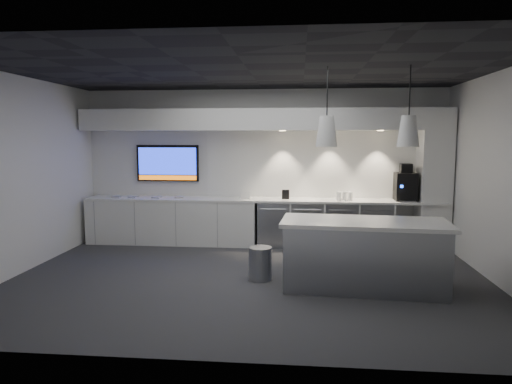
# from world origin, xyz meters

# --- Properties ---
(floor) EXTENTS (7.00, 7.00, 0.00)m
(floor) POSITION_xyz_m (0.00, 0.00, 0.00)
(floor) COLOR #313134
(floor) RESTS_ON ground
(ceiling) EXTENTS (7.00, 7.00, 0.00)m
(ceiling) POSITION_xyz_m (0.00, 0.00, 3.00)
(ceiling) COLOR black
(ceiling) RESTS_ON wall_back
(wall_back) EXTENTS (7.00, 0.00, 7.00)m
(wall_back) POSITION_xyz_m (0.00, 2.50, 1.50)
(wall_back) COLOR white
(wall_back) RESTS_ON floor
(wall_front) EXTENTS (7.00, 0.00, 7.00)m
(wall_front) POSITION_xyz_m (0.00, -2.50, 1.50)
(wall_front) COLOR white
(wall_front) RESTS_ON floor
(wall_left) EXTENTS (0.00, 7.00, 7.00)m
(wall_left) POSITION_xyz_m (-3.50, 0.00, 1.50)
(wall_left) COLOR white
(wall_left) RESTS_ON floor
(wall_right) EXTENTS (0.00, 7.00, 7.00)m
(wall_right) POSITION_xyz_m (3.50, 0.00, 1.50)
(wall_right) COLOR white
(wall_right) RESTS_ON floor
(back_counter) EXTENTS (6.80, 0.65, 0.04)m
(back_counter) POSITION_xyz_m (0.00, 2.17, 0.88)
(back_counter) COLOR white
(back_counter) RESTS_ON left_base_cabinets
(left_base_cabinets) EXTENTS (3.30, 0.63, 0.86)m
(left_base_cabinets) POSITION_xyz_m (-1.75, 2.17, 0.43)
(left_base_cabinets) COLOR white
(left_base_cabinets) RESTS_ON floor
(fridge_unit_a) EXTENTS (0.60, 0.61, 0.85)m
(fridge_unit_a) POSITION_xyz_m (0.25, 2.17, 0.42)
(fridge_unit_a) COLOR gray
(fridge_unit_a) RESTS_ON floor
(fridge_unit_b) EXTENTS (0.60, 0.61, 0.85)m
(fridge_unit_b) POSITION_xyz_m (0.88, 2.17, 0.42)
(fridge_unit_b) COLOR gray
(fridge_unit_b) RESTS_ON floor
(fridge_unit_c) EXTENTS (0.60, 0.61, 0.85)m
(fridge_unit_c) POSITION_xyz_m (1.51, 2.17, 0.42)
(fridge_unit_c) COLOR gray
(fridge_unit_c) RESTS_ON floor
(fridge_unit_d) EXTENTS (0.60, 0.61, 0.85)m
(fridge_unit_d) POSITION_xyz_m (2.14, 2.17, 0.42)
(fridge_unit_d) COLOR gray
(fridge_unit_d) RESTS_ON floor
(backsplash) EXTENTS (4.60, 0.03, 1.30)m
(backsplash) POSITION_xyz_m (1.20, 2.48, 1.55)
(backsplash) COLOR white
(backsplash) RESTS_ON wall_back
(soffit) EXTENTS (6.90, 0.60, 0.40)m
(soffit) POSITION_xyz_m (0.00, 2.20, 2.40)
(soffit) COLOR white
(soffit) RESTS_ON wall_back
(column) EXTENTS (0.55, 0.55, 2.60)m
(column) POSITION_xyz_m (3.20, 2.20, 1.30)
(column) COLOR white
(column) RESTS_ON floor
(wall_tv) EXTENTS (1.25, 0.07, 0.72)m
(wall_tv) POSITION_xyz_m (-1.90, 2.45, 1.56)
(wall_tv) COLOR black
(wall_tv) RESTS_ON wall_back
(island) EXTENTS (2.30, 1.12, 0.95)m
(island) POSITION_xyz_m (1.61, -0.26, 0.48)
(island) COLOR gray
(island) RESTS_ON floor
(bin) EXTENTS (0.42, 0.42, 0.48)m
(bin) POSITION_xyz_m (0.17, 0.00, 0.24)
(bin) COLOR gray
(bin) RESTS_ON floor
(coffee_machine) EXTENTS (0.39, 0.56, 0.69)m
(coffee_machine) POSITION_xyz_m (2.69, 2.20, 1.18)
(coffee_machine) COLOR black
(coffee_machine) RESTS_ON back_counter
(sign_black) EXTENTS (0.14, 0.03, 0.18)m
(sign_black) POSITION_xyz_m (0.47, 2.17, 0.99)
(sign_black) COLOR black
(sign_black) RESTS_ON back_counter
(sign_white) EXTENTS (0.18, 0.05, 0.14)m
(sign_white) POSITION_xyz_m (-0.30, 2.09, 0.97)
(sign_white) COLOR white
(sign_white) RESTS_ON back_counter
(cup_cluster) EXTENTS (0.29, 0.19, 0.16)m
(cup_cluster) POSITION_xyz_m (1.57, 2.14, 0.98)
(cup_cluster) COLOR white
(cup_cluster) RESTS_ON back_counter
(tray_a) EXTENTS (0.17, 0.17, 0.02)m
(tray_a) POSITION_xyz_m (-2.85, 2.11, 0.91)
(tray_a) COLOR #A5A5A5
(tray_a) RESTS_ON back_counter
(tray_b) EXTENTS (0.17, 0.17, 0.02)m
(tray_b) POSITION_xyz_m (-2.51, 2.12, 0.91)
(tray_b) COLOR #A5A5A5
(tray_b) RESTS_ON back_counter
(tray_c) EXTENTS (0.18, 0.18, 0.02)m
(tray_c) POSITION_xyz_m (-2.03, 2.10, 0.91)
(tray_c) COLOR #A5A5A5
(tray_c) RESTS_ON back_counter
(tray_d) EXTENTS (0.20, 0.20, 0.02)m
(tray_d) POSITION_xyz_m (-1.61, 2.15, 0.91)
(tray_d) COLOR #A5A5A5
(tray_d) RESTS_ON back_counter
(pendant_left) EXTENTS (0.29, 0.29, 1.11)m
(pendant_left) POSITION_xyz_m (1.08, -0.26, 2.15)
(pendant_left) COLOR white
(pendant_left) RESTS_ON ceiling
(pendant_right) EXTENTS (0.29, 0.29, 1.11)m
(pendant_right) POSITION_xyz_m (2.14, -0.26, 2.15)
(pendant_right) COLOR white
(pendant_right) RESTS_ON ceiling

